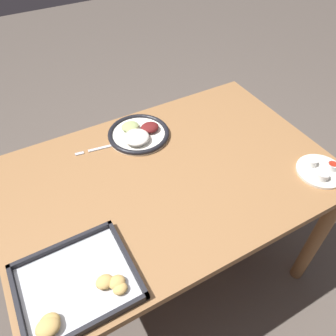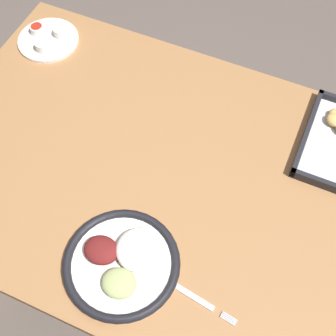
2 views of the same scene
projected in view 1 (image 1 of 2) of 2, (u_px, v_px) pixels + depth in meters
name	position (u px, v px, depth m)	size (l,w,h in m)	color
ground_plane	(168.00, 267.00, 1.73)	(8.00, 8.00, 0.00)	#564C44
dining_table	(168.00, 192.00, 1.29)	(1.23, 0.81, 0.72)	olive
dinner_plate	(139.00, 134.00, 1.36)	(0.26, 0.26, 0.05)	white
fork	(104.00, 147.00, 1.32)	(0.21, 0.04, 0.00)	silver
saucer_plate	(321.00, 170.00, 1.22)	(0.18, 0.18, 0.04)	white
baking_tray	(77.00, 288.00, 0.90)	(0.32, 0.28, 0.04)	black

